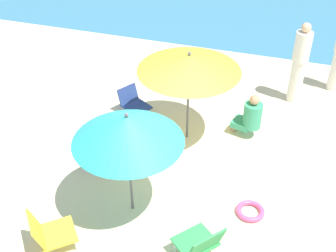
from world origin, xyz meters
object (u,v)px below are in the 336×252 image
object	(u,v)px
umbrella_yellow	(189,63)
beach_chair_a	(133,102)
umbrella_teal	(127,129)
person_b	(250,116)
swim_ring	(250,211)
beach_chair_b	(48,232)
beach_chair_c	(200,243)
person_c	(299,63)
person_a	(99,141)

from	to	relation	value
umbrella_yellow	beach_chair_a	world-z (taller)	umbrella_yellow
umbrella_yellow	umbrella_teal	distance (m)	2.06
umbrella_teal	beach_chair_a	bearing A→B (deg)	110.63
person_b	swim_ring	xyz separation A→B (m)	(0.36, -2.00, -0.40)
beach_chair_b	beach_chair_c	distance (m)	2.13
umbrella_yellow	person_b	xyz separation A→B (m)	(1.10, 0.40, -1.15)
beach_chair_a	person_c	size ratio (longest dim) A/B	0.42
person_b	umbrella_teal	bearing A→B (deg)	74.77
umbrella_teal	beach_chair_c	xyz separation A→B (m)	(1.25, -0.65, -1.19)
umbrella_yellow	swim_ring	bearing A→B (deg)	-47.40
beach_chair_b	beach_chair_c	world-z (taller)	beach_chair_c
person_c	swim_ring	xyz separation A→B (m)	(-0.35, -3.53, -0.84)
person_a	swim_ring	distance (m)	2.78
person_b	swim_ring	size ratio (longest dim) A/B	2.01
umbrella_teal	person_c	distance (m)	4.56
umbrella_teal	person_a	world-z (taller)	umbrella_teal
swim_ring	umbrella_yellow	bearing A→B (deg)	132.60
beach_chair_a	person_b	xyz separation A→B (m)	(2.36, -0.04, 0.17)
beach_chair_b	person_b	bearing A→B (deg)	16.77
beach_chair_b	swim_ring	world-z (taller)	beach_chair_b
umbrella_yellow	person_a	world-z (taller)	umbrella_yellow
beach_chair_b	person_c	distance (m)	5.88
umbrella_yellow	person_c	world-z (taller)	umbrella_yellow
person_a	person_b	distance (m)	2.83
umbrella_yellow	beach_chair_b	distance (m)	3.55
umbrella_yellow	beach_chair_c	distance (m)	3.09
umbrella_yellow	umbrella_teal	world-z (taller)	umbrella_teal
beach_chair_a	swim_ring	size ratio (longest dim) A/B	1.62
beach_chair_b	person_c	bearing A→B (deg)	19.03
beach_chair_a	beach_chair_c	distance (m)	3.82
umbrella_teal	person_b	size ratio (longest dim) A/B	2.01
umbrella_yellow	swim_ring	world-z (taller)	umbrella_yellow
beach_chair_a	swim_ring	distance (m)	3.41
beach_chair_c	person_c	size ratio (longest dim) A/B	0.44
beach_chair_a	person_b	bearing A→B (deg)	29.46
umbrella_teal	beach_chair_c	size ratio (longest dim) A/B	2.35
beach_chair_b	person_c	xyz separation A→B (m)	(2.98, 5.04, 0.55)
umbrella_teal	person_b	xyz separation A→B (m)	(1.43, 2.44, -1.11)
person_c	person_a	bearing A→B (deg)	-33.33
beach_chair_b	person_a	world-z (taller)	person_a
person_a	person_c	world-z (taller)	person_c
beach_chair_a	swim_ring	world-z (taller)	beach_chair_a
umbrella_teal	beach_chair_a	world-z (taller)	umbrella_teal
person_a	person_c	distance (m)	4.38
beach_chair_c	swim_ring	size ratio (longest dim) A/B	1.72
umbrella_yellow	beach_chair_b	world-z (taller)	umbrella_yellow
person_a	swim_ring	bearing A→B (deg)	-95.15
swim_ring	person_c	bearing A→B (deg)	84.32
beach_chair_a	person_a	xyz separation A→B (m)	(0.01, -1.61, 0.21)
person_c	swim_ring	bearing A→B (deg)	5.71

